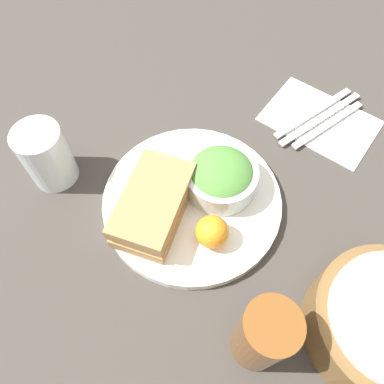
{
  "coord_description": "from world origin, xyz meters",
  "views": [
    {
      "loc": [
        0.23,
        0.17,
        0.53
      ],
      "look_at": [
        0.0,
        0.0,
        0.04
      ],
      "focal_mm": 35.0,
      "sensor_mm": 36.0,
      "label": 1
    }
  ],
  "objects_px": {
    "sandwich": "(153,205)",
    "drink_glass": "(263,336)",
    "spoon": "(328,125)",
    "knife": "(321,119)",
    "salad_bowl": "(221,176)",
    "fork": "(314,113)",
    "plate": "(192,201)",
    "water_glass": "(46,156)",
    "bread_basket": "(383,324)",
    "dressing_cup": "(183,156)"
  },
  "relations": [
    {
      "from": "sandwich",
      "to": "drink_glass",
      "type": "height_order",
      "value": "drink_glass"
    },
    {
      "from": "drink_glass",
      "to": "spoon",
      "type": "xyz_separation_m",
      "value": [
        -0.4,
        -0.09,
        -0.06
      ]
    },
    {
      "from": "knife",
      "to": "salad_bowl",
      "type": "bearing_deg",
      "value": -178.24
    },
    {
      "from": "fork",
      "to": "plate",
      "type": "bearing_deg",
      "value": -176.5
    },
    {
      "from": "salad_bowl",
      "to": "drink_glass",
      "type": "height_order",
      "value": "drink_glass"
    },
    {
      "from": "fork",
      "to": "water_glass",
      "type": "xyz_separation_m",
      "value": [
        0.38,
        -0.29,
        0.05
      ]
    },
    {
      "from": "bread_basket",
      "to": "spoon",
      "type": "xyz_separation_m",
      "value": [
        -0.29,
        -0.21,
        -0.04
      ]
    },
    {
      "from": "fork",
      "to": "spoon",
      "type": "relative_size",
      "value": 1.11
    },
    {
      "from": "dressing_cup",
      "to": "water_glass",
      "type": "xyz_separation_m",
      "value": [
        0.14,
        -0.17,
        0.02
      ]
    },
    {
      "from": "dressing_cup",
      "to": "fork",
      "type": "distance_m",
      "value": 0.27
    },
    {
      "from": "drink_glass",
      "to": "salad_bowl",
      "type": "bearing_deg",
      "value": -134.29
    },
    {
      "from": "bread_basket",
      "to": "spoon",
      "type": "height_order",
      "value": "bread_basket"
    },
    {
      "from": "plate",
      "to": "fork",
      "type": "bearing_deg",
      "value": 166.36
    },
    {
      "from": "bread_basket",
      "to": "knife",
      "type": "relative_size",
      "value": 0.94
    },
    {
      "from": "spoon",
      "to": "plate",
      "type": "bearing_deg",
      "value": 176.5
    },
    {
      "from": "fork",
      "to": "sandwich",
      "type": "bearing_deg",
      "value": -179.14
    },
    {
      "from": "plate",
      "to": "spoon",
      "type": "bearing_deg",
      "value": 159.35
    },
    {
      "from": "spoon",
      "to": "knife",
      "type": "bearing_deg",
      "value": 90.0
    },
    {
      "from": "salad_bowl",
      "to": "dressing_cup",
      "type": "bearing_deg",
      "value": -91.12
    },
    {
      "from": "dressing_cup",
      "to": "water_glass",
      "type": "height_order",
      "value": "water_glass"
    },
    {
      "from": "drink_glass",
      "to": "water_glass",
      "type": "xyz_separation_m",
      "value": [
        -0.03,
        -0.41,
        -0.02
      ]
    },
    {
      "from": "salad_bowl",
      "to": "spoon",
      "type": "distance_m",
      "value": 0.25
    },
    {
      "from": "dressing_cup",
      "to": "plate",
      "type": "bearing_deg",
      "value": 48.09
    },
    {
      "from": "plate",
      "to": "water_glass",
      "type": "distance_m",
      "value": 0.24
    },
    {
      "from": "drink_glass",
      "to": "knife",
      "type": "xyz_separation_m",
      "value": [
        -0.4,
        -0.11,
        -0.06
      ]
    },
    {
      "from": "plate",
      "to": "fork",
      "type": "height_order",
      "value": "plate"
    },
    {
      "from": "dressing_cup",
      "to": "drink_glass",
      "type": "xyz_separation_m",
      "value": [
        0.17,
        0.25,
        0.04
      ]
    },
    {
      "from": "sandwich",
      "to": "water_glass",
      "type": "distance_m",
      "value": 0.19
    },
    {
      "from": "sandwich",
      "to": "fork",
      "type": "height_order",
      "value": "sandwich"
    },
    {
      "from": "drink_glass",
      "to": "knife",
      "type": "bearing_deg",
      "value": -165.02
    },
    {
      "from": "dressing_cup",
      "to": "knife",
      "type": "distance_m",
      "value": 0.27
    },
    {
      "from": "sandwich",
      "to": "salad_bowl",
      "type": "xyz_separation_m",
      "value": [
        -0.1,
        0.05,
        -0.0
      ]
    },
    {
      "from": "spoon",
      "to": "drink_glass",
      "type": "bearing_deg",
      "value": -150.01
    },
    {
      "from": "dressing_cup",
      "to": "fork",
      "type": "height_order",
      "value": "dressing_cup"
    },
    {
      "from": "salad_bowl",
      "to": "spoon",
      "type": "bearing_deg",
      "value": 160.38
    },
    {
      "from": "salad_bowl",
      "to": "water_glass",
      "type": "relative_size",
      "value": 1.06
    },
    {
      "from": "sandwich",
      "to": "salad_bowl",
      "type": "height_order",
      "value": "salad_bowl"
    },
    {
      "from": "knife",
      "to": "water_glass",
      "type": "distance_m",
      "value": 0.48
    },
    {
      "from": "drink_glass",
      "to": "fork",
      "type": "bearing_deg",
      "value": -162.97
    },
    {
      "from": "spoon",
      "to": "water_glass",
      "type": "distance_m",
      "value": 0.49
    },
    {
      "from": "dressing_cup",
      "to": "knife",
      "type": "height_order",
      "value": "dressing_cup"
    },
    {
      "from": "drink_glass",
      "to": "fork",
      "type": "relative_size",
      "value": 0.73
    },
    {
      "from": "dressing_cup",
      "to": "water_glass",
      "type": "distance_m",
      "value": 0.22
    },
    {
      "from": "dressing_cup",
      "to": "sandwich",
      "type": "bearing_deg",
      "value": 12.34
    },
    {
      "from": "fork",
      "to": "water_glass",
      "type": "relative_size",
      "value": 1.78
    },
    {
      "from": "dressing_cup",
      "to": "drink_glass",
      "type": "distance_m",
      "value": 0.3
    },
    {
      "from": "bread_basket",
      "to": "knife",
      "type": "bearing_deg",
      "value": -142.92
    },
    {
      "from": "salad_bowl",
      "to": "drink_glass",
      "type": "xyz_separation_m",
      "value": [
        0.17,
        0.17,
        0.03
      ]
    },
    {
      "from": "knife",
      "to": "spoon",
      "type": "bearing_deg",
      "value": -90.0
    },
    {
      "from": "salad_bowl",
      "to": "knife",
      "type": "bearing_deg",
      "value": 164.61
    }
  ]
}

